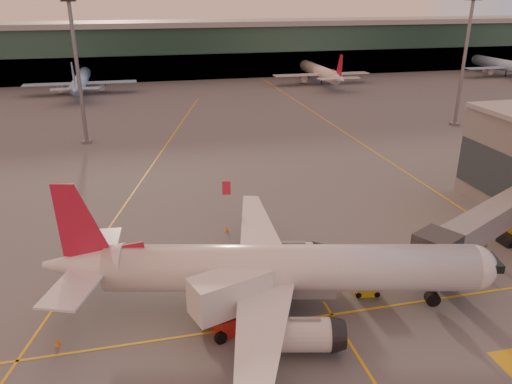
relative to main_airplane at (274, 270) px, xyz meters
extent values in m
plane|color=#4C4F54|center=(-0.31, -7.23, -3.87)|extent=(600.00, 600.00, 0.00)
cube|color=gold|center=(-0.31, -2.23, -3.86)|extent=(80.00, 0.25, 0.01)
cube|color=gold|center=(-10.31, 37.77, -3.86)|extent=(31.30, 115.98, 0.01)
cube|color=gold|center=(29.69, 62.77, -3.86)|extent=(0.25, 160.00, 0.01)
cube|color=#19382D|center=(-0.31, 134.77, 4.13)|extent=(400.00, 18.00, 16.00)
cube|color=gray|center=(-0.31, 134.77, 12.93)|extent=(400.00, 20.00, 1.60)
cube|color=black|center=(-0.31, 126.27, 0.13)|extent=(400.00, 1.00, 8.00)
cylinder|color=slate|center=(-20.31, 58.77, 8.63)|extent=(0.70, 0.70, 25.00)
cube|color=slate|center=(-20.31, 58.77, -3.62)|extent=(1.60, 1.60, 0.50)
cylinder|color=slate|center=(54.69, 54.77, 8.63)|extent=(0.70, 0.70, 25.00)
cube|color=slate|center=(54.69, 54.77, -3.62)|extent=(1.60, 1.60, 0.50)
cylinder|color=silver|center=(1.32, -0.31, 0.22)|extent=(31.92, 11.20, 4.09)
sphere|color=silver|center=(16.82, -3.92, 0.22)|extent=(4.00, 4.00, 4.00)
cube|color=black|center=(17.95, -4.18, 0.73)|extent=(2.39, 3.00, 0.71)
cone|color=silver|center=(-16.07, 3.74, 0.52)|extent=(7.69, 5.37, 3.88)
cube|color=silver|center=(-16.48, 0.25, 0.62)|extent=(5.45, 7.34, 0.20)
cylinder|color=silver|center=(0.67, -6.53, -2.03)|extent=(4.76, 3.56, 2.66)
cylinder|color=black|center=(-1.55, -2.37, -2.95)|extent=(2.12, 1.81, 1.84)
cylinder|color=black|center=(-1.55, -2.37, -2.39)|extent=(0.37, 0.37, 1.12)
cube|color=silver|center=(-14.90, 7.06, 0.62)|extent=(3.87, 6.87, 0.20)
cylinder|color=silver|center=(3.49, 5.56, -2.03)|extent=(4.76, 3.56, 2.66)
cylinder|color=black|center=(-0.34, 2.81, -2.95)|extent=(2.12, 1.81, 1.84)
cylinder|color=black|center=(-0.34, 2.81, -2.39)|extent=(0.37, 0.37, 1.12)
cube|color=slate|center=(0.19, -0.04, -1.11)|extent=(10.57, 5.47, 1.63)
cylinder|color=black|center=(13.80, -3.22, -2.95)|extent=(1.44, 1.09, 1.29)
cube|color=slate|center=(24.20, 3.72, 0.52)|extent=(20.20, 12.40, 2.70)
cube|color=#2D3035|center=(15.21, -0.73, 0.52)|extent=(4.60, 4.60, 3.00)
cube|color=#2D3035|center=(16.71, 0.17, -2.67)|extent=(1.60, 2.40, 2.40)
cylinder|color=black|center=(16.71, -0.93, -3.47)|extent=(0.80, 0.40, 0.80)
cylinder|color=black|center=(16.71, 1.27, -3.47)|extent=(0.80, 0.40, 0.80)
cylinder|color=slate|center=(24.20, 3.72, -2.33)|extent=(0.50, 0.50, 3.09)
cube|color=#A61D17|center=(-3.93, -1.81, -3.01)|extent=(4.33, 3.76, 1.71)
cube|color=silver|center=(-4.26, -1.92, -0.34)|extent=(7.18, 4.81, 3.19)
cylinder|color=black|center=(-5.44, -3.76, -3.36)|extent=(1.10, 0.71, 1.03)
cylinder|color=black|center=(-1.55, -2.45, -3.36)|extent=(1.10, 0.71, 1.03)
cube|color=gold|center=(9.01, 0.11, -3.21)|extent=(2.38, 1.66, 1.32)
cylinder|color=black|center=(8.05, -0.29, -3.60)|extent=(0.59, 0.36, 0.55)
cylinder|color=black|center=(9.78, -0.58, -3.60)|extent=(0.59, 0.36, 0.55)
cylinder|color=black|center=(28.56, 4.80, -3.49)|extent=(0.76, 0.36, 0.75)
cone|color=orange|center=(21.73, -0.81, -3.61)|extent=(0.41, 0.41, 0.53)
cube|color=orange|center=(21.73, -0.81, -3.86)|extent=(0.36, 0.36, 0.03)
cone|color=orange|center=(-18.23, -1.01, -3.58)|extent=(0.45, 0.45, 0.57)
cube|color=orange|center=(-18.23, -1.01, -3.85)|extent=(0.39, 0.39, 0.03)
cone|color=orange|center=(-1.40, 16.07, -3.59)|extent=(0.44, 0.44, 0.57)
cube|color=orange|center=(-1.40, 16.07, -3.85)|extent=(0.38, 0.38, 0.03)
camera|label=1|loc=(-10.22, -36.30, 22.47)|focal=35.00mm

